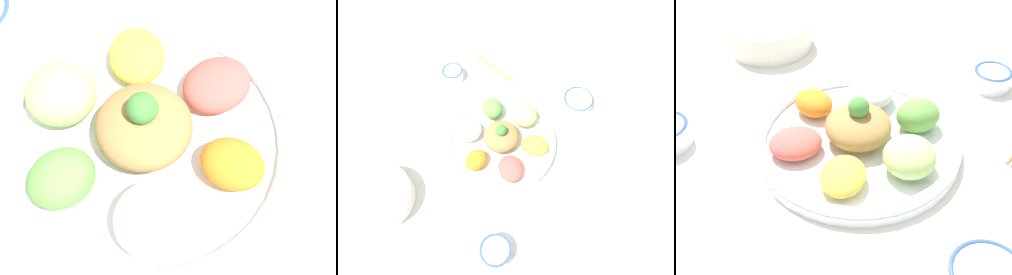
{
  "view_description": "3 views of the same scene",
  "coord_description": "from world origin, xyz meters",
  "views": [
    {
      "loc": [
        0.25,
        -0.15,
        0.55
      ],
      "look_at": [
        0.05,
        0.0,
        0.05
      ],
      "focal_mm": 50.0,
      "sensor_mm": 36.0,
      "label": 1
    },
    {
      "loc": [
        0.13,
        0.41,
        0.88
      ],
      "look_at": [
        0.0,
        0.01,
        0.06
      ],
      "focal_mm": 30.0,
      "sensor_mm": 36.0,
      "label": 2
    },
    {
      "loc": [
        -0.58,
        0.21,
        0.59
      ],
      "look_at": [
        0.01,
        0.02,
        0.03
      ],
      "focal_mm": 50.0,
      "sensor_mm": 36.0,
      "label": 3
    }
  ],
  "objects": [
    {
      "name": "salad_platter",
      "position": [
        0.01,
        -0.01,
        0.03
      ],
      "size": [
        0.37,
        0.37,
        0.11
      ],
      "color": "white",
      "rests_on": "ground_plane"
    },
    {
      "name": "ground_plane",
      "position": [
        0.0,
        0.0,
        0.0
      ],
      "size": [
        2.4,
        2.4,
        0.0
      ],
      "primitive_type": "plane",
      "color": "silver"
    }
  ]
}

